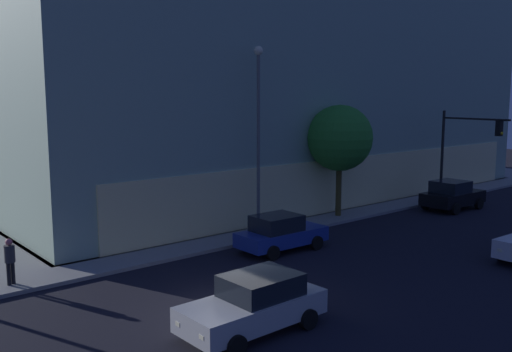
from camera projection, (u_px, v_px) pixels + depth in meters
The scene contains 9 objects.
ground_plane at pixel (231, 310), 17.70m from camera, with size 120.00×120.00×0.00m, color black.
modern_building at pixel (232, 50), 41.55m from camera, with size 37.21×25.37×20.37m.
traffic_light_far_corner at pixel (463, 141), 34.55m from camera, with size 0.60×4.60×5.67m.
street_lamp_sidewalk at pixel (258, 119), 26.58m from camera, with size 0.44×0.44×8.92m.
sidewalk_tree at pixel (340, 138), 30.35m from camera, with size 3.62×3.62×6.13m.
pedestrian_waiting at pixel (10, 257), 19.50m from camera, with size 0.36×0.36×1.66m.
car_silver at pixel (255, 304), 16.01m from camera, with size 4.39×2.13×1.65m.
car_blue at pixel (280, 233), 24.35m from camera, with size 4.15×2.04×1.62m.
car_black at pixel (452, 195), 33.20m from camera, with size 4.16×2.26×1.75m.
Camera 1 is at (-10.27, -13.45, 6.76)m, focal length 39.05 mm.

